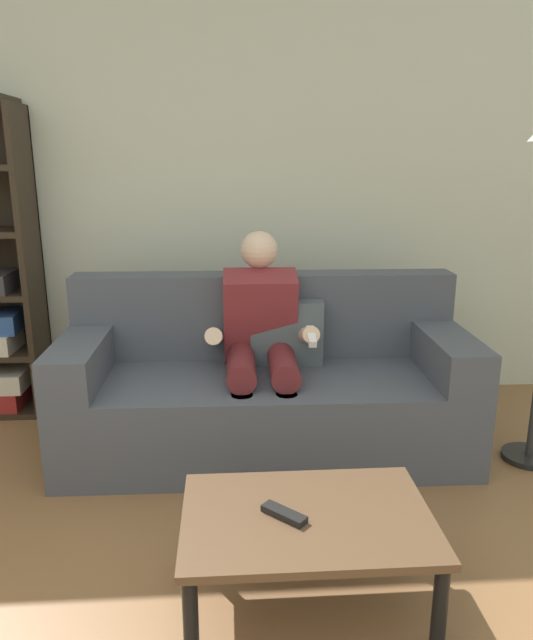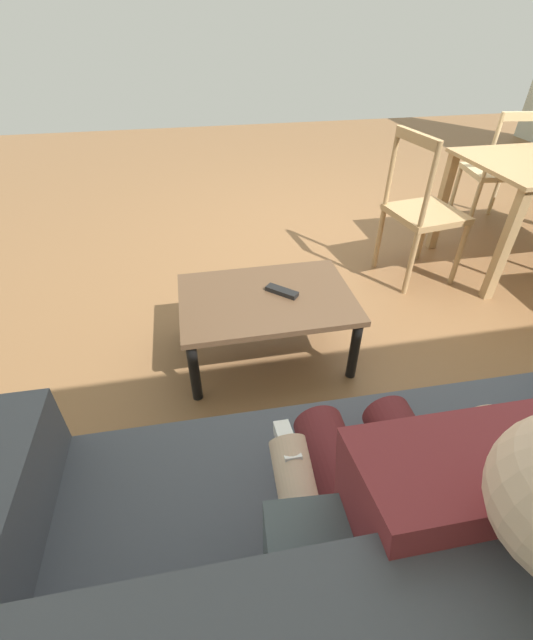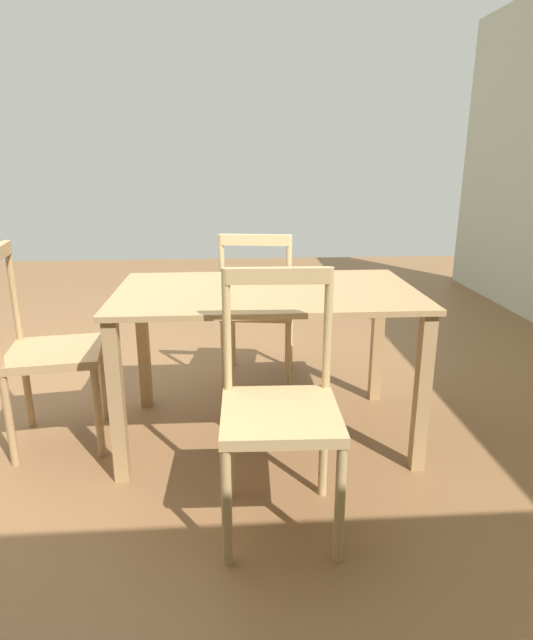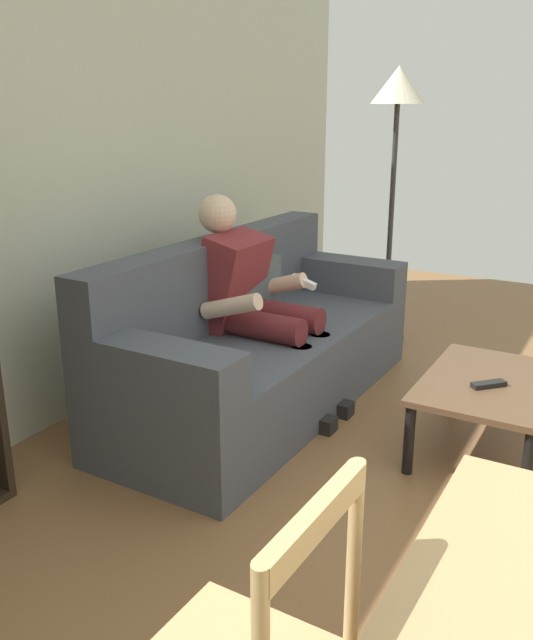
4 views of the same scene
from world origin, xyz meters
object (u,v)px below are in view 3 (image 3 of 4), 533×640
dining_chair_facing_couch (48,351)px  dining_chair_by_doorway (258,310)px  dining_table (266,312)px  dining_chair_near_wall (280,409)px

dining_chair_facing_couch → dining_chair_by_doorway: dining_chair_facing_couch is taller
dining_table → dining_chair_by_doorway: size_ratio=1.50×
dining_table → dining_chair_facing_couch: dining_chair_facing_couch is taller
dining_chair_near_wall → dining_chair_facing_couch: size_ratio=0.99×
dining_table → dining_chair_facing_couch: 1.05m
dining_table → dining_chair_by_doorway: 0.71m
dining_table → dining_chair_by_doorway: bearing=-89.6°
dining_chair_near_wall → dining_chair_facing_couch: bearing=-33.3°
dining_table → dining_chair_facing_couch: (1.03, 0.00, -0.17)m
dining_chair_near_wall → dining_chair_by_doorway: 1.36m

